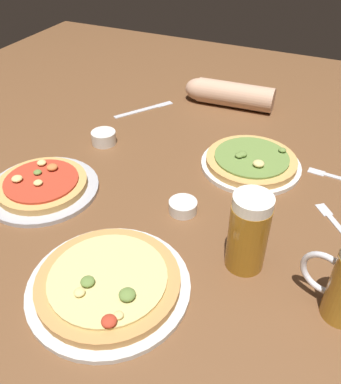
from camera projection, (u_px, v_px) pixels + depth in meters
The scene contains 9 objects.
ground_plane at pixel (170, 203), 1.05m from camera, with size 2.40×2.40×0.03m, color brown.
pizza_plate_near at pixel (42, 186), 1.06m from camera, with size 0.29×0.29×0.05m.
pizza_plate_far at pixel (251, 162), 1.15m from camera, with size 0.28×0.28×0.05m.
pizza_plate_side at pixel (109, 283), 0.81m from camera, with size 0.33×0.33×0.05m.
beer_mug_amber at pixel (249, 231), 0.82m from camera, with size 0.08×0.14×0.18m.
ramekin_sauce at pixel (104, 138), 1.25m from camera, with size 0.07×0.07×0.04m, color silver.
ramekin_butter at pixel (183, 207), 1.00m from camera, with size 0.07×0.07×0.03m, color silver.
knife_right at pixel (144, 109), 1.43m from camera, with size 0.14×0.20×0.01m.
diner_arm at pixel (226, 94), 1.44m from camera, with size 0.32×0.10×0.09m.
Camera 1 is at (0.34, -0.74, 0.65)m, focal length 38.31 mm.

